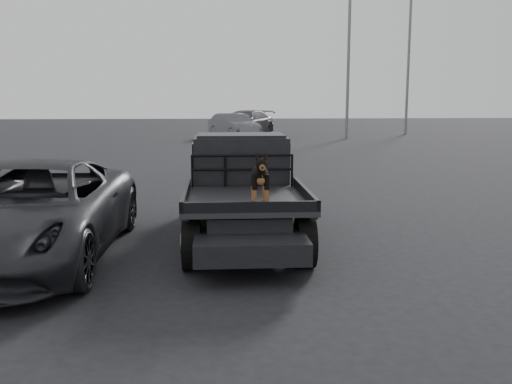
{
  "coord_description": "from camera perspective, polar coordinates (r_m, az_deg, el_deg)",
  "views": [
    {
      "loc": [
        -0.19,
        -7.56,
        2.48
      ],
      "look_at": [
        0.32,
        -0.25,
        1.26
      ],
      "focal_mm": 40.0,
      "sensor_mm": 36.0,
      "label": 1
    }
  ],
  "objects": [
    {
      "name": "ground",
      "position": [
        7.96,
        -2.49,
        -8.71
      ],
      "size": [
        120.0,
        120.0,
        0.0
      ],
      "primitive_type": "plane",
      "color": "black",
      "rests_on": "ground"
    },
    {
      "name": "distant_car_b",
      "position": [
        37.38,
        -1.13,
        6.91
      ],
      "size": [
        4.75,
        6.03,
        1.63
      ],
      "primitive_type": "imported",
      "rotation": [
        0.0,
        0.0,
        -0.51
      ],
      "color": "#4A494E",
      "rests_on": "ground"
    },
    {
      "name": "floodlight_far",
      "position": [
        40.57,
        15.2,
        16.99
      ],
      "size": [
        1.08,
        0.28,
        14.83
      ],
      "color": "slate",
      "rests_on": "ground"
    },
    {
      "name": "distant_car_a",
      "position": [
        34.59,
        -2.21,
        6.6
      ],
      "size": [
        3.23,
        4.88,
        1.52
      ],
      "primitive_type": "imported",
      "rotation": [
        0.0,
        0.0,
        0.39
      ],
      "color": "#55545A",
      "rests_on": "ground"
    },
    {
      "name": "ute_cab",
      "position": [
        10.77,
        -1.56,
        3.49
      ],
      "size": [
        1.72,
        1.3,
        0.88
      ],
      "primitive_type": null,
      "color": "black",
      "rests_on": "flatbed_ute"
    },
    {
      "name": "floodlight_mid",
      "position": [
        35.49,
        9.38,
        18.2
      ],
      "size": [
        1.08,
        0.28,
        14.69
      ],
      "color": "slate",
      "rests_on": "ground"
    },
    {
      "name": "parked_suv",
      "position": [
        9.35,
        -21.66,
        -1.84
      ],
      "size": [
        2.62,
        5.49,
        1.51
      ],
      "primitive_type": "imported",
      "rotation": [
        0.0,
        0.0,
        -0.02
      ],
      "color": "#292A2E",
      "rests_on": "ground"
    },
    {
      "name": "headache_rack",
      "position": [
        10.05,
        -1.37,
        2.11
      ],
      "size": [
        1.8,
        0.08,
        0.55
      ],
      "primitive_type": null,
      "color": "black",
      "rests_on": "flatbed_ute"
    },
    {
      "name": "dog",
      "position": [
        8.45,
        0.38,
        1.37
      ],
      "size": [
        0.32,
        0.6,
        0.74
      ],
      "primitive_type": null,
      "color": "black",
      "rests_on": "flatbed_ute"
    },
    {
      "name": "flatbed_ute",
      "position": [
        9.97,
        -1.3,
        -2.23
      ],
      "size": [
        2.0,
        5.4,
        0.92
      ],
      "primitive_type": null,
      "color": "black",
      "rests_on": "ground"
    }
  ]
}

